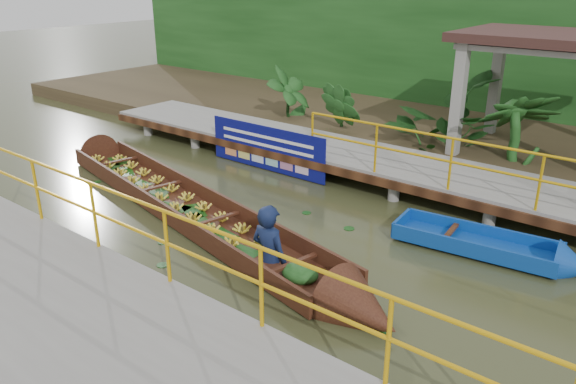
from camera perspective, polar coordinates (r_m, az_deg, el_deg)
The scene contains 10 objects.
ground at distance 10.31m, azimuth -1.52°, elevation -3.97°, with size 80.00×80.00×0.00m, color #33351A.
land_strip at distance 16.34m, azimuth 15.71°, elevation 5.80°, with size 30.00×8.00×0.45m, color #312718.
far_dock at distance 12.74m, azimuth 8.49°, elevation 3.20°, with size 16.00×2.06×1.66m.
near_dock at distance 7.12m, azimuth -17.88°, elevation -15.21°, with size 18.00×2.40×1.73m.
pavilion at distance 13.83m, azimuth 26.40°, elevation 12.66°, with size 4.40×3.00×3.00m.
foliage_backdrop at distance 18.29m, azimuth 19.52°, elevation 12.70°, with size 30.00×0.80×4.00m, color #163E13.
vendor_boat at distance 10.83m, azimuth -9.48°, elevation -1.42°, with size 10.65×3.23×2.36m.
moored_blue_boat at distance 9.95m, azimuth 22.70°, elevation -5.89°, with size 3.22×1.15×0.75m.
blue_banner at distance 13.25m, azimuth -2.19°, elevation 4.49°, with size 3.38×0.04×1.06m.
tropical_plants at distance 13.38m, azimuth 21.09°, elevation 5.68°, with size 14.05×1.05×1.31m.
Camera 1 is at (6.01, -7.10, 4.44)m, focal length 35.00 mm.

